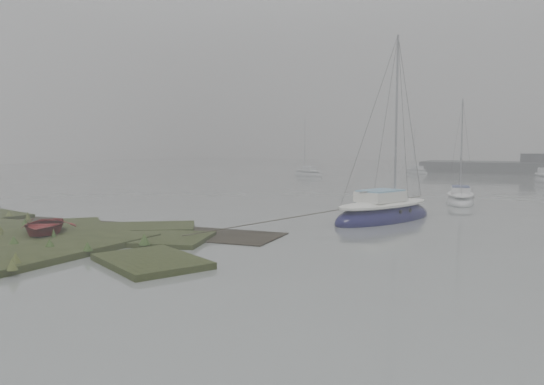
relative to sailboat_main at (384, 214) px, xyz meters
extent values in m
plane|color=gray|center=(-4.16, 18.01, -0.30)|extent=(160.00, 160.00, 0.00)
cube|color=#424247|center=(5.84, 49.01, 1.10)|extent=(4.00, 3.00, 2.20)
ellipsoid|color=#0F0E3A|center=(0.01, 0.01, -0.18)|extent=(4.42, 7.11, 1.64)
ellipsoid|color=white|center=(0.01, 0.01, 0.48)|extent=(3.70, 6.14, 0.46)
cube|color=white|center=(-0.10, -0.26, 0.88)|extent=(2.16, 2.67, 0.48)
cube|color=#74A4C3|center=(-0.10, -0.26, 1.15)|extent=(2.00, 2.46, 0.08)
cylinder|color=#939399|center=(0.31, 0.83, 4.67)|extent=(0.11, 0.11, 7.72)
cylinder|color=#939399|center=(-0.16, -0.44, 1.15)|extent=(1.02, 2.56, 0.09)
ellipsoid|color=silver|center=(2.16, 9.47, -0.21)|extent=(2.44, 5.16, 1.20)
ellipsoid|color=silver|center=(2.16, 9.47, 0.27)|extent=(2.01, 4.47, 0.34)
cube|color=silver|center=(2.19, 9.26, 0.57)|extent=(1.33, 1.85, 0.35)
cube|color=navy|center=(2.19, 9.26, 0.77)|extent=(1.24, 1.70, 0.06)
cylinder|color=#939399|center=(2.05, 10.09, 3.35)|extent=(0.08, 0.08, 5.66)
cylinder|color=#939399|center=(2.22, 9.12, 0.77)|extent=(0.40, 1.96, 0.06)
ellipsoid|color=#B3B9BD|center=(-17.85, 31.70, -0.21)|extent=(5.22, 4.17, 1.24)
ellipsoid|color=silver|center=(-17.85, 31.70, 0.29)|extent=(4.48, 3.53, 0.35)
cube|color=silver|center=(-17.66, 31.59, 0.60)|extent=(2.07, 1.87, 0.37)
cube|color=silver|center=(-17.66, 31.59, 0.80)|extent=(1.91, 1.73, 0.06)
cylinder|color=#939399|center=(-18.40, 32.06, 3.47)|extent=(0.08, 0.08, 5.85)
cylinder|color=#939399|center=(-17.54, 31.51, 0.80)|extent=(1.76, 1.16, 0.07)
ellipsoid|color=#A4A8AE|center=(6.65, 34.88, -0.19)|extent=(2.16, 5.98, 1.43)
ellipsoid|color=silver|center=(-7.90, 43.29, -0.22)|extent=(4.12, 4.10, 1.06)
ellipsoid|color=white|center=(-7.90, 43.29, 0.20)|extent=(3.52, 3.50, 0.30)
cube|color=white|center=(-7.76, 43.16, 0.47)|extent=(1.72, 1.72, 0.31)
cube|color=#AAAFB5|center=(-7.76, 43.16, 0.64)|extent=(1.59, 1.59, 0.05)
cylinder|color=#939399|center=(-8.30, 43.69, 2.92)|extent=(0.07, 0.07, 5.00)
cylinder|color=#939399|center=(-7.67, 43.07, 0.64)|extent=(1.28, 1.27, 0.06)
imported|color=maroon|center=(-10.20, -10.99, 0.23)|extent=(3.47, 3.59, 0.61)
camera|label=1|loc=(6.87, -24.79, 3.32)|focal=35.00mm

